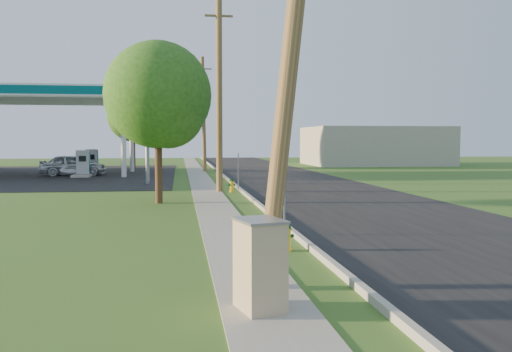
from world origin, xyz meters
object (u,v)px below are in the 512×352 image
Objects in this scene: tree_verge at (160,99)px; hydrant_near at (286,237)px; hydrant_far at (219,174)px; car_silver at (73,165)px; utility_pole_near at (294,15)px; utility_pole_mid at (219,94)px; tree_lot at (134,118)px; price_pylon at (147,93)px; hydrant_mid at (232,185)px; utility_pole_far at (203,114)px; fuel_pump_ne at (83,167)px; utility_cabinet at (260,265)px; fuel_pump_se at (92,164)px.

hydrant_near is (3.27, -10.24, -3.98)m from tree_verge.
car_silver is at bearing 156.92° from hydrant_far.
utility_pole_mid is at bearing 90.00° from utility_pole_near.
price_pylon is at bearing -83.17° from tree_lot.
utility_pole_mid reaches higher than price_pylon.
hydrant_mid is at bearing -16.24° from utility_pole_mid.
utility_pole_far is at bearing 94.22° from hydrant_far.
hydrant_near is (0.50, -14.86, -4.61)m from utility_pole_mid.
utility_pole_mid is 13.94× the size of hydrant_far.
fuel_pump_ne is 4.55× the size of hydrant_far.
hydrant_mid is at bearing -90.16° from hydrant_far.
hydrant_far is (0.63, 27.49, -4.46)m from utility_pole_near.
tree_verge is 6.84m from hydrant_mid.
hydrant_far is (0.03, 9.67, -0.01)m from hydrant_mid.
utility_pole_far reaches higher than utility_pole_near.
car_silver is (-7.01, 18.54, -3.53)m from tree_verge.
fuel_pump_ne is at bearing -103.73° from tree_lot.
utility_pole_mid is 19.75m from utility_cabinet.
utility_pole_near reaches higher than tree_verge.
fuel_pump_se is 13.40m from price_pylon.
fuel_pump_ne is (-8.90, 31.00, -4.08)m from utility_pole_near.
hydrant_near is 0.15× the size of car_silver.
utility_cabinet is at bearing -106.35° from hydrant_near.
hydrant_mid is 9.67m from hydrant_far.
utility_pole_mid is at bearing -62.37° from fuel_pump_se.
fuel_pump_ne is 1.00× the size of fuel_pump_se.
fuel_pump_se is 3.20m from car_silver.
car_silver is at bearing 133.42° from fuel_pump_ne.
utility_pole_mid is 1.03× the size of utility_pole_far.
fuel_pump_ne is 2.23× the size of utility_cabinet.
utility_pole_near reaches higher than hydrant_near.
tree_lot reaches higher than tree_verge.
hydrant_near is (6.65, -39.13, -4.36)m from tree_lot.
tree_lot is (2.75, 7.27, 3.98)m from fuel_pump_se.
price_pylon is 8.85m from hydrant_mid.
car_silver is (-0.87, -3.08, 0.07)m from fuel_pump_se.
utility_pole_mid is 15.57m from hydrant_near.
tree_lot is at bearing 105.43° from hydrant_mid.
tree_lot is at bearing -21.00° from car_silver.
car_silver is (-9.77, -4.08, -4.01)m from utility_pole_far.
tree_verge is at bearing -160.98° from car_silver.
utility_pole_near is 42.71m from tree_lot.
utility_pole_mid reaches higher than utility_pole_near.
hydrant_near is 24.36m from hydrant_far.
price_pylon reaches higher than fuel_pump_ne.
hydrant_near is at bearing -89.12° from utility_pole_far.
utility_pole_far reaches higher than hydrant_far.
utility_pole_mid is 18.00m from utility_pole_far.
hydrant_mid is 0.51× the size of utility_cabinet.
utility_cabinet is at bearing -82.99° from tree_lot.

